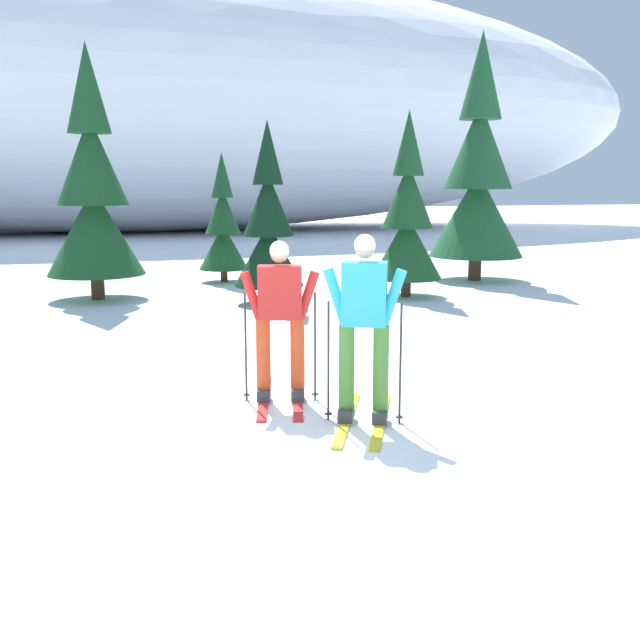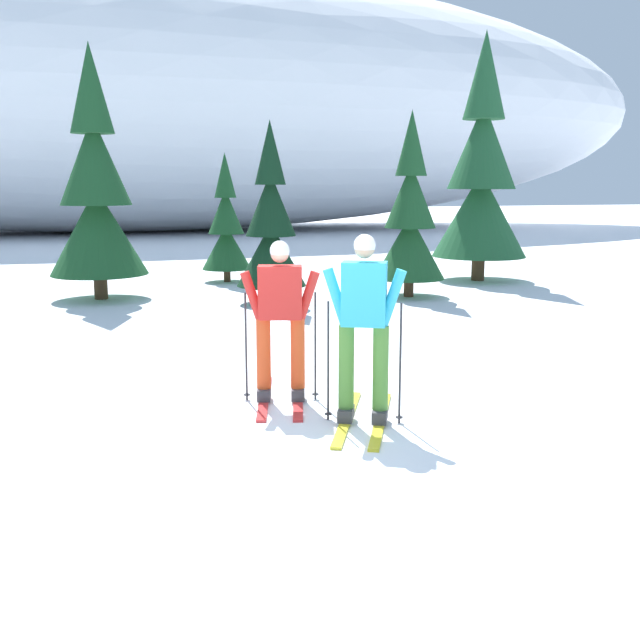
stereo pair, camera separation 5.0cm
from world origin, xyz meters
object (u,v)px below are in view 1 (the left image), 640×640
Objects in this scene: pine_tree_center_right at (268,228)px; skier_red_jacket at (280,318)px; pine_tree_right at (407,220)px; pine_tree_far_right at (478,179)px; skier_cyan_jacket at (364,326)px; pine_tree_center_left at (93,195)px; pine_tree_center at (223,228)px.

skier_red_jacket is at bearing -101.32° from pine_tree_center_right.
pine_tree_right is 0.65× the size of pine_tree_far_right.
skier_cyan_jacket is at bearing -95.37° from pine_tree_center_right.
skier_cyan_jacket is 9.26m from pine_tree_center_left.
pine_tree_far_right is (2.56, 1.95, 0.83)m from pine_tree_right.
pine_tree_center is at bearing 166.60° from pine_tree_far_right.
pine_tree_center is 4.61m from pine_tree_right.
skier_cyan_jacket reaches higher than skier_red_jacket.
pine_tree_right is (3.56, 7.49, 0.59)m from skier_cyan_jacket.
pine_tree_center is at bearing 95.45° from pine_tree_center_right.
pine_tree_right is at bearing -142.80° from pine_tree_far_right.
skier_cyan_jacket is at bearing -91.96° from pine_tree_center.
skier_red_jacket is 8.22m from pine_tree_center_left.
skier_red_jacket is 0.46× the size of pine_tree_right.
pine_tree_center is (2.83, 1.95, -0.81)m from pine_tree_center_left.
skier_red_jacket is at bearing -76.76° from pine_tree_center_left.
skier_red_jacket is 7.79m from pine_tree_right.
pine_tree_center is (0.97, 9.87, 0.34)m from skier_red_jacket.
skier_cyan_jacket is 8.32m from pine_tree_right.
pine_tree_center_left is at bearing 103.24° from skier_red_jacket.
pine_tree_far_right is (6.13, 9.44, 1.41)m from skier_cyan_jacket.
pine_tree_center_left is 1.66× the size of pine_tree_center.
pine_tree_far_right is (6.72, 8.50, 1.47)m from skier_red_jacket.
pine_tree_right is (6.02, -1.37, -0.51)m from pine_tree_center_left.
pine_tree_far_right reaches higher than pine_tree_center.
pine_tree_center_right is at bearing -178.12° from pine_tree_right.
pine_tree_right is at bearing 64.56° from skier_cyan_jacket.
pine_tree_far_right reaches higher than pine_tree_center_right.
pine_tree_far_right reaches higher than pine_tree_right.
pine_tree_right is at bearing 57.59° from skier_red_jacket.
pine_tree_center_left reaches higher than skier_cyan_jacket.
pine_tree_center_left is 6.20m from pine_tree_right.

